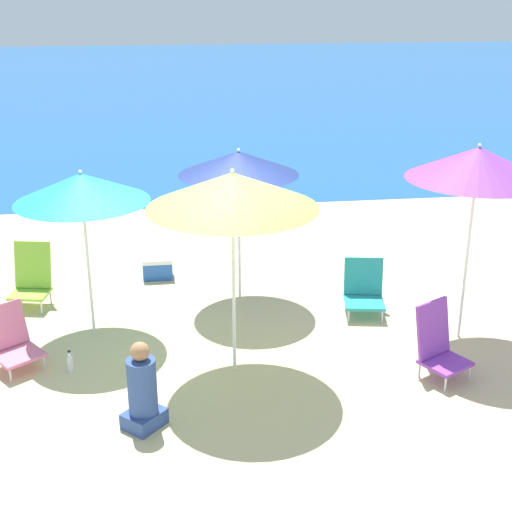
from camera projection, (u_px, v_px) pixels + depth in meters
name	position (u px, v px, depth m)	size (l,w,h in m)	color
ground_plane	(224.00, 355.00, 8.26)	(60.00, 60.00, 0.00)	#D1BA89
sea_water	(171.00, 80.00, 32.27)	(60.00, 40.00, 0.01)	#1E5699
beach_umbrella_teal	(81.00, 188.00, 8.18)	(1.57, 1.57, 2.04)	white
beach_umbrella_purple	(478.00, 163.00, 7.92)	(1.59, 1.59, 2.38)	white
beach_umbrella_navy	(239.00, 163.00, 9.10)	(1.56, 1.56, 2.07)	white
beach_umbrella_lime	(233.00, 191.00, 7.22)	(1.79, 1.79, 2.29)	white
beach_chair_pink	(11.00, 340.00, 7.92)	(0.71, 0.73, 0.70)	silver
beach_chair_lime	(32.00, 277.00, 9.44)	(0.57, 0.59, 0.84)	silver
beach_chair_teal	(364.00, 289.00, 9.24)	(0.59, 0.62, 0.70)	silver
beach_chair_purple	(438.00, 343.00, 7.71)	(0.65, 0.66, 0.83)	silver
person_seated_near	(143.00, 392.00, 6.79)	(0.48, 0.48, 0.91)	#334C8C
water_bottle	(70.00, 363.00, 7.86)	(0.07, 0.07, 0.26)	silver
cooler_box	(158.00, 267.00, 10.38)	(0.44, 0.31, 0.31)	#2859B2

